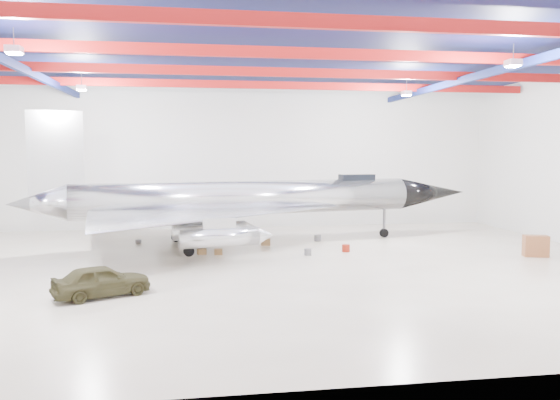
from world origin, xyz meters
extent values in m
plane|color=#BBAC95|center=(0.00, 0.00, 0.00)|extent=(40.00, 40.00, 0.00)
plane|color=silver|center=(0.00, 15.00, 5.50)|extent=(40.00, 0.00, 40.00)
plane|color=#0A0F38|center=(0.00, 0.00, 11.00)|extent=(40.00, 40.00, 0.00)
cube|color=maroon|center=(0.00, -9.00, 10.40)|extent=(39.50, 0.25, 0.50)
cube|color=maroon|center=(0.00, -3.00, 10.40)|extent=(39.50, 0.25, 0.50)
cube|color=maroon|center=(0.00, 3.00, 10.40)|extent=(39.50, 0.25, 0.50)
cube|color=maroon|center=(0.00, 9.00, 10.40)|extent=(39.50, 0.25, 0.50)
cube|color=#0D1953|center=(-12.00, 0.00, 10.10)|extent=(0.25, 29.50, 0.40)
cube|color=#0D1953|center=(12.00, 0.00, 10.10)|extent=(0.25, 29.50, 0.40)
cube|color=silver|center=(-10.00, -6.00, 9.70)|extent=(0.55, 0.55, 0.25)
cube|color=silver|center=(10.00, -6.00, 9.70)|extent=(0.55, 0.55, 0.25)
cube|color=silver|center=(-10.00, 6.00, 9.70)|extent=(0.55, 0.55, 0.25)
cube|color=silver|center=(10.00, 6.00, 9.70)|extent=(0.55, 0.55, 0.25)
cylinder|color=silver|center=(-0.10, 6.60, 3.02)|extent=(21.63, 5.86, 2.16)
cone|color=black|center=(13.19, 8.94, 3.02)|extent=(5.69, 3.06, 2.16)
cone|color=silver|center=(-12.32, 4.45, 3.02)|extent=(3.56, 2.69, 2.16)
cube|color=silver|center=(-11.26, 4.64, 5.83)|extent=(3.00, 0.65, 4.86)
cube|color=black|center=(7.34, 7.91, 4.15)|extent=(2.49, 1.26, 0.54)
cylinder|color=silver|center=(-2.26, 0.19, 1.51)|extent=(4.21, 1.67, 0.97)
cylinder|color=silver|center=(-2.73, 2.85, 1.51)|extent=(4.21, 1.67, 0.97)
cylinder|color=silver|center=(-3.85, 9.23, 1.51)|extent=(4.21, 1.67, 0.97)
cylinder|color=silver|center=(-4.31, 11.88, 1.51)|extent=(4.21, 1.67, 0.97)
cylinder|color=#59595B|center=(9.47, 8.28, 0.97)|extent=(0.19, 0.19, 1.94)
cylinder|color=black|center=(9.47, 8.28, 0.30)|extent=(0.64, 0.34, 0.60)
cylinder|color=#59595B|center=(-3.88, 3.19, 0.97)|extent=(0.19, 0.19, 1.94)
cylinder|color=black|center=(-3.88, 3.19, 0.30)|extent=(0.64, 0.34, 0.60)
cylinder|color=#59595B|center=(-4.82, 8.51, 0.97)|extent=(0.19, 0.19, 1.94)
cylinder|color=black|center=(-4.82, 8.51, 0.30)|extent=(0.64, 0.34, 0.60)
imported|color=#37331B|center=(-7.29, -5.03, 0.66)|extent=(4.18, 3.05, 1.32)
cube|color=brown|center=(15.60, 0.22, 0.60)|extent=(1.45, 0.99, 1.21)
cube|color=olive|center=(-2.20, 3.51, 0.16)|extent=(0.47, 0.38, 0.33)
cylinder|color=#59595B|center=(2.88, 2.55, 0.19)|extent=(0.45, 0.45, 0.37)
cube|color=olive|center=(0.91, 6.27, 0.21)|extent=(0.65, 0.55, 0.42)
cube|color=#59595B|center=(-7.21, 8.21, 0.12)|extent=(0.40, 0.35, 0.24)
cylinder|color=maroon|center=(5.35, 3.29, 0.21)|extent=(0.62, 0.62, 0.43)
cube|color=olive|center=(-3.16, 3.74, 0.17)|extent=(0.57, 0.49, 0.35)
cylinder|color=#59595B|center=(4.55, 7.43, 0.20)|extent=(0.58, 0.58, 0.41)
camera|label=1|loc=(-3.34, -27.83, 5.90)|focal=35.00mm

